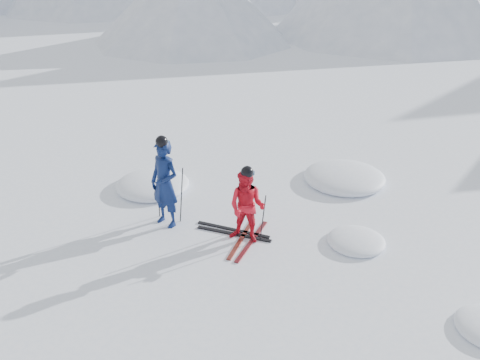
% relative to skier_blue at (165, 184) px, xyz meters
% --- Properties ---
extents(ground, '(160.00, 160.00, 0.00)m').
position_rel_skier_blue_xyz_m(ground, '(2.86, 0.27, -1.00)').
color(ground, white).
rests_on(ground, ground).
extents(skier_blue, '(0.80, 0.59, 2.01)m').
position_rel_skier_blue_xyz_m(skier_blue, '(0.00, 0.00, 0.00)').
color(skier_blue, '#0C1B49').
rests_on(skier_blue, ground).
extents(skier_red, '(0.87, 0.72, 1.62)m').
position_rel_skier_blue_xyz_m(skier_red, '(1.90, 0.24, -0.19)').
color(skier_red, red).
rests_on(skier_red, ground).
extents(pole_blue_left, '(0.13, 0.09, 1.34)m').
position_rel_skier_blue_xyz_m(pole_blue_left, '(-0.30, 0.15, -0.33)').
color(pole_blue_left, black).
rests_on(pole_blue_left, ground).
extents(pole_blue_right, '(0.13, 0.08, 1.34)m').
position_rel_skier_blue_xyz_m(pole_blue_right, '(0.25, 0.25, -0.33)').
color(pole_blue_right, black).
rests_on(pole_blue_right, ground).
extents(pole_red_left, '(0.11, 0.09, 1.08)m').
position_rel_skier_blue_xyz_m(pole_red_left, '(1.60, 0.49, -0.46)').
color(pole_red_left, black).
rests_on(pole_red_left, ground).
extents(pole_red_right, '(0.11, 0.08, 1.08)m').
position_rel_skier_blue_xyz_m(pole_red_right, '(2.20, 0.39, -0.46)').
color(pole_red_right, black).
rests_on(pole_red_right, ground).
extents(ski_worn_left, '(0.38, 1.69, 0.03)m').
position_rel_skier_blue_xyz_m(ski_worn_left, '(1.78, 0.24, -0.99)').
color(ski_worn_left, black).
rests_on(ski_worn_left, ground).
extents(ski_worn_right, '(0.26, 1.70, 0.03)m').
position_rel_skier_blue_xyz_m(ski_worn_right, '(2.02, 0.24, -0.99)').
color(ski_worn_right, black).
rests_on(ski_worn_right, ground).
extents(ski_loose_a, '(1.70, 0.28, 0.03)m').
position_rel_skier_blue_xyz_m(ski_loose_a, '(1.45, 0.45, -0.99)').
color(ski_loose_a, black).
rests_on(ski_loose_a, ground).
extents(ski_loose_b, '(1.70, 0.33, 0.03)m').
position_rel_skier_blue_xyz_m(ski_loose_b, '(1.55, 0.30, -0.99)').
color(ski_loose_b, black).
rests_on(ski_loose_b, ground).
extents(snow_lumps, '(9.61, 5.94, 0.47)m').
position_rel_skier_blue_xyz_m(snow_lumps, '(1.83, 2.52, -1.00)').
color(snow_lumps, white).
rests_on(snow_lumps, ground).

